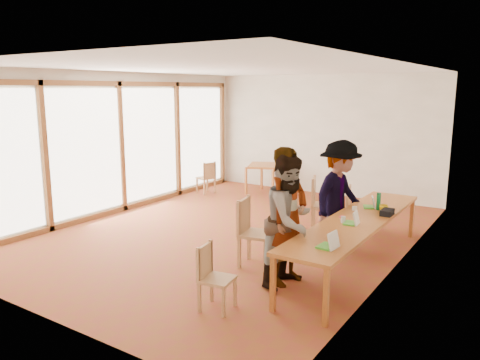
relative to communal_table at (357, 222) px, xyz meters
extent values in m
plane|color=brown|center=(-2.50, 0.45, -0.70)|extent=(8.00, 8.00, 0.00)
cube|color=white|center=(-2.50, 4.45, 0.80)|extent=(6.00, 0.10, 3.00)
cube|color=white|center=(-2.50, -3.55, 0.80)|extent=(6.00, 0.10, 3.00)
cube|color=white|center=(0.50, 0.45, 0.80)|extent=(0.10, 8.00, 3.00)
cube|color=white|center=(-5.46, 0.45, 0.80)|extent=(0.10, 8.00, 3.00)
cube|color=white|center=(-2.50, 0.45, 2.32)|extent=(6.00, 8.00, 0.04)
cube|color=#C86D2C|center=(0.00, 0.00, 0.02)|extent=(0.80, 4.00, 0.05)
cube|color=#C86D2C|center=(-0.34, -1.94, -0.35)|extent=(0.06, 0.06, 0.70)
cube|color=#C86D2C|center=(-0.34, 1.94, -0.35)|extent=(0.06, 0.06, 0.70)
cube|color=#C86D2C|center=(0.34, -1.94, -0.35)|extent=(0.06, 0.06, 0.70)
cube|color=#C86D2C|center=(0.34, 1.94, -0.35)|extent=(0.06, 0.06, 0.70)
cube|color=#C86D2C|center=(-3.65, 3.65, 0.02)|extent=(0.90, 0.90, 0.05)
cube|color=#C86D2C|center=(-4.04, 3.26, -0.35)|extent=(0.05, 0.05, 0.70)
cube|color=#C86D2C|center=(-4.04, 4.04, -0.35)|extent=(0.05, 0.05, 0.70)
cube|color=#C86D2C|center=(-3.26, 3.26, -0.35)|extent=(0.05, 0.05, 0.70)
cube|color=#C86D2C|center=(-3.26, 4.04, -0.35)|extent=(0.05, 0.05, 0.70)
cube|color=tan|center=(-0.93, -2.26, -0.32)|extent=(0.43, 0.43, 0.04)
cube|color=tan|center=(-1.10, -2.29, -0.11)|extent=(0.10, 0.38, 0.39)
cube|color=tan|center=(-1.28, -0.76, -0.21)|extent=(0.57, 0.57, 0.05)
cube|color=tan|center=(-1.49, -0.80, 0.06)|extent=(0.14, 0.48, 0.50)
cube|color=tan|center=(-1.13, 1.45, -0.22)|extent=(0.61, 0.61, 0.05)
cube|color=tan|center=(-1.34, 1.38, 0.05)|extent=(0.20, 0.46, 0.50)
cube|color=tan|center=(-0.65, 1.90, -0.31)|extent=(0.46, 0.46, 0.04)
cube|color=tan|center=(-0.82, 1.86, -0.09)|extent=(0.12, 0.38, 0.40)
cube|color=tan|center=(-5.00, 2.84, -0.31)|extent=(0.48, 0.48, 0.04)
cube|color=tan|center=(-4.84, 2.79, -0.10)|extent=(0.15, 0.37, 0.40)
imported|color=gray|center=(-0.61, -1.06, 0.24)|extent=(0.54, 0.74, 1.89)
imported|color=gray|center=(-0.56, -1.11, 0.20)|extent=(0.78, 0.95, 1.80)
imported|color=gray|center=(-0.50, 0.54, 0.22)|extent=(0.87, 1.28, 1.84)
cube|color=green|center=(0.12, -1.44, 0.06)|extent=(0.20, 0.26, 0.03)
cube|color=white|center=(0.21, -1.45, 0.15)|extent=(0.09, 0.24, 0.21)
cube|color=green|center=(0.01, -0.32, 0.06)|extent=(0.19, 0.25, 0.02)
cube|color=white|center=(0.09, -0.31, 0.14)|extent=(0.09, 0.22, 0.19)
cube|color=green|center=(-0.08, 0.75, 0.06)|extent=(0.23, 0.26, 0.02)
cube|color=white|center=(-0.01, 0.78, 0.14)|extent=(0.14, 0.21, 0.18)
imported|color=yellow|center=(0.20, 0.62, 0.10)|extent=(0.16, 0.16, 0.11)
cylinder|color=#106634|center=(0.10, 0.68, 0.19)|extent=(0.07, 0.07, 0.28)
cylinder|color=silver|center=(-0.10, -0.31, 0.09)|extent=(0.07, 0.07, 0.09)
cylinder|color=white|center=(-0.21, 0.46, 0.08)|extent=(0.08, 0.08, 0.06)
cube|color=#C53245|center=(-0.23, -0.03, 0.05)|extent=(0.05, 0.10, 0.01)
cube|color=black|center=(0.31, 0.44, 0.09)|extent=(0.16, 0.26, 0.09)
camera|label=1|loc=(2.20, -6.54, 1.94)|focal=35.00mm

